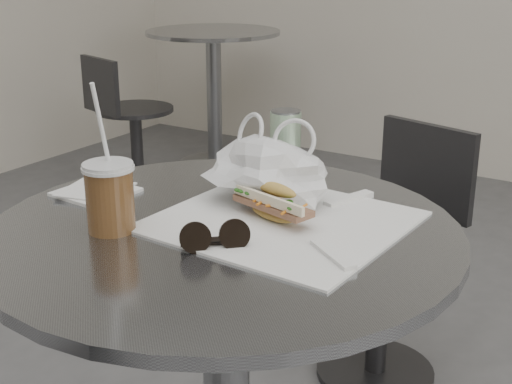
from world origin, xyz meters
The scene contains 11 objects.
cafe_table centered at (0.00, 0.20, 0.47)m, with size 0.76×0.76×0.74m.
bg_table centered at (-1.60, 2.40, 0.47)m, with size 0.70×0.70×0.74m.
chair_far centered at (-0.03, 1.04, 0.32)m, with size 0.38×0.41×0.71m.
bg_chair centered at (-1.64, 1.77, 0.31)m, with size 0.37×0.40×0.69m.
sandwich_paper centered at (0.07, 0.27, 0.74)m, with size 0.37×0.35×0.00m, color white.
banh_mi centered at (0.05, 0.26, 0.77)m, with size 0.19×0.11×0.06m.
iced_coffee centered at (-0.14, 0.09, 0.80)m, with size 0.08×0.08×0.24m.
sunglasses centered at (0.04, 0.12, 0.76)m, with size 0.09×0.09×0.05m.
plastic_bag centered at (-0.01, 0.34, 0.79)m, with size 0.22×0.17×0.11m, color silver, non-canonical shape.
napkin_stack centered at (-0.29, 0.21, 0.74)m, with size 0.14×0.14×0.01m.
drink_can centered at (-0.08, 0.53, 0.80)m, with size 0.06×0.06×0.12m.
Camera 1 is at (0.61, -0.66, 1.17)m, focal length 50.00 mm.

